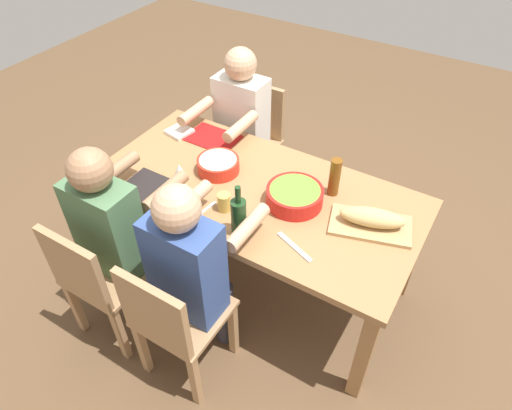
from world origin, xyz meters
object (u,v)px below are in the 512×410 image
Objects in this scene: napkin_stack at (179,132)px; chair_far_left at (253,136)px; chair_near_left at (98,277)px; serving_bowl_salad at (295,195)px; serving_bowl_pasta at (218,164)px; diner_near_left at (115,227)px; cup_near_center at (224,202)px; cutting_board at (370,225)px; diner_far_left at (238,122)px; wine_bottle at (239,216)px; dining_table at (256,202)px; bread_loaf at (372,217)px; wine_glass at (180,172)px; beer_bottle at (335,177)px; diner_near_center at (192,265)px.

chair_far_left is at bearing 68.81° from napkin_stack.
serving_bowl_salad is (0.72, 0.78, 0.31)m from chair_near_left.
diner_near_left is at bearing -109.81° from serving_bowl_pasta.
chair_near_left reaches higher than cup_near_center.
diner_near_left is 3.00× the size of cutting_board.
chair_far_left is at bearing 133.78° from serving_bowl_salad.
wine_bottle is at bearing -56.78° from diner_far_left.
dining_table is 5.61× the size of bread_loaf.
cup_near_center is at bearing -3.03° from wine_glass.
dining_table is at bearing -176.17° from serving_bowl_salad.
diner_near_left is 5.45× the size of beer_bottle.
bread_loaf reaches higher than dining_table.
bread_loaf is at bearing 34.53° from wine_bottle.
diner_near_center reaches higher than beer_bottle.
diner_near_left is 1.17m from diner_far_left.
beer_bottle reaches higher than cup_near_center.
cutting_board is (0.41, 0.04, -0.04)m from serving_bowl_salad.
wine_glass is 1.19× the size of napkin_stack.
chair_far_left is at bearing 146.30° from beer_bottle.
beer_bottle reaches higher than bread_loaf.
cutting_board is at bearing 21.30° from cup_near_center.
diner_near_left reaches higher than bread_loaf.
diner_far_left is 1.25m from bread_loaf.
beer_bottle is 1.08m from napkin_stack.
serving_bowl_pasta is (-0.50, 0.02, -0.01)m from serving_bowl_salad.
bread_loaf is (1.13, 0.82, 0.32)m from chair_near_left.
chair_near_left is 1.42m from cutting_board.
dining_table is 0.75m from napkin_stack.
diner_near_left reaches higher than cutting_board.
wine_glass is at bearing -159.42° from serving_bowl_salad.
chair_far_left is (-0.49, 0.77, -0.17)m from dining_table.
beer_bottle reaches higher than chair_near_left.
wine_glass is (-0.72, -0.39, 0.01)m from beer_bottle.
wine_bottle is 2.07× the size of napkin_stack.
beer_bottle is (0.27, 0.51, 0.00)m from wine_bottle.
diner_far_left is at bearing 141.74° from serving_bowl_salad.
serving_bowl_pasta reaches higher than cutting_board.
diner_far_left reaches higher than wine_bottle.
dining_table is at bearing 49.74° from diner_near_left.
bread_loaf is (0.41, 0.04, 0.01)m from serving_bowl_salad.
chair_near_left is 1.43m from bread_loaf.
wine_bottle is (0.59, 0.27, 0.15)m from diner_near_left.
diner_far_left is 5.45× the size of beer_bottle.
napkin_stack is at bearing 178.37° from beer_bottle.
serving_bowl_pasta is (0.22, 0.80, 0.30)m from chair_near_left.
wine_bottle is at bearing -117.94° from beer_bottle.
chair_far_left is 1.09m from serving_bowl_salad.
chair_far_left reaches higher than cutting_board.
chair_near_left is 0.71× the size of diner_near_center.
diner_near_center is 0.54m from wine_glass.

